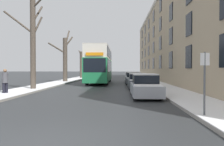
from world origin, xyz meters
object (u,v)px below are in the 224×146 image
at_px(bare_tree_left_0, 33,41).
at_px(double_decker_bus, 100,63).
at_px(parked_car_1, 138,82).
at_px(oncoming_van, 101,72).
at_px(parked_car_3, 131,77).
at_px(street_sign_post, 205,81).
at_px(pedestrian_left_sidewalk, 5,81).
at_px(bare_tree_left_3, 89,63).
at_px(bare_tree_left_2, 81,63).
at_px(parked_car_2, 134,79).
at_px(bare_tree_left_1, 65,58).
at_px(parked_car_0, 145,86).

bearing_deg(bare_tree_left_0, double_decker_bus, 63.86).
height_order(bare_tree_left_0, parked_car_1, bare_tree_left_0).
height_order(double_decker_bus, oncoming_van, double_decker_bus).
height_order(bare_tree_left_0, parked_car_3, bare_tree_left_0).
bearing_deg(bare_tree_left_0, street_sign_post, -44.78).
distance_m(bare_tree_left_0, pedestrian_left_sidewalk, 4.68).
height_order(double_decker_bus, pedestrian_left_sidewalk, double_decker_bus).
xyz_separation_m(bare_tree_left_3, pedestrian_left_sidewalk, (-0.29, -38.32, -2.41)).
bearing_deg(bare_tree_left_2, parked_car_2, -59.86).
bearing_deg(street_sign_post, pedestrian_left_sidewalk, 147.86).
bearing_deg(bare_tree_left_3, bare_tree_left_1, -89.67).
height_order(parked_car_0, parked_car_3, parked_car_0).
bearing_deg(oncoming_van, street_sign_post, -80.13).
distance_m(double_decker_bus, parked_car_3, 6.10).
height_order(bare_tree_left_2, parked_car_1, bare_tree_left_2).
distance_m(parked_car_1, street_sign_post, 12.10).
bearing_deg(bare_tree_left_3, bare_tree_left_2, -88.77).
relative_size(oncoming_van, street_sign_post, 2.43).
distance_m(bare_tree_left_0, street_sign_post, 14.78).
distance_m(bare_tree_left_0, bare_tree_left_2, 22.97).
xyz_separation_m(parked_car_2, parked_car_3, (-0.00, 6.05, -0.01)).
distance_m(bare_tree_left_1, pedestrian_left_sidewalk, 14.78).
xyz_separation_m(bare_tree_left_3, street_sign_post, (10.58, -45.15, -2.02)).
xyz_separation_m(bare_tree_left_3, parked_car_1, (9.19, -33.15, -2.74)).
relative_size(double_decker_bus, parked_car_3, 2.58).
xyz_separation_m(bare_tree_left_1, pedestrian_left_sidewalk, (-0.42, -14.59, -2.33)).
height_order(double_decker_bus, parked_car_2, double_decker_bus).
relative_size(bare_tree_left_2, street_sign_post, 2.81).
distance_m(double_decker_bus, parked_car_0, 14.50).
distance_m(bare_tree_left_3, parked_car_2, 29.00).
relative_size(bare_tree_left_0, double_decker_bus, 0.72).
height_order(oncoming_van, street_sign_post, street_sign_post).
xyz_separation_m(parked_car_3, street_sign_post, (1.39, -23.83, 0.72)).
bearing_deg(parked_car_3, bare_tree_left_2, 133.75).
bearing_deg(parked_car_0, bare_tree_left_1, 120.54).
distance_m(bare_tree_left_0, bare_tree_left_1, 11.23).
bearing_deg(parked_car_1, bare_tree_left_3, 105.49).
height_order(bare_tree_left_2, double_decker_bus, bare_tree_left_2).
relative_size(parked_car_3, street_sign_post, 1.82).
height_order(bare_tree_left_2, parked_car_2, bare_tree_left_2).
bearing_deg(parked_car_2, parked_car_0, -90.00).
height_order(double_decker_bus, parked_car_3, double_decker_bus).
bearing_deg(street_sign_post, parked_car_0, 102.91).
bearing_deg(pedestrian_left_sidewalk, parked_car_3, 13.03).
height_order(bare_tree_left_1, parked_car_2, bare_tree_left_1).
bearing_deg(bare_tree_left_2, parked_car_3, -46.25).
bearing_deg(oncoming_van, bare_tree_left_1, -98.81).
bearing_deg(street_sign_post, double_decker_bus, 105.75).
bearing_deg(parked_car_2, bare_tree_left_0, -139.69).
distance_m(parked_car_0, oncoming_van, 36.24).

